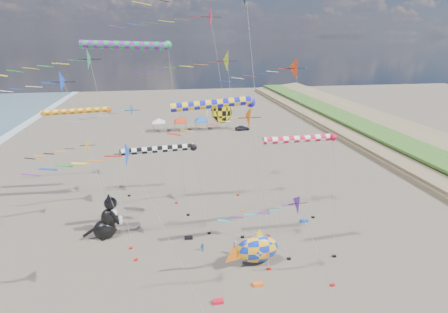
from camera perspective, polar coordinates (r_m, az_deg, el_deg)
delta_kite_0 at (r=38.54m, az=10.30°, el=13.79°), size 11.85×2.74×19.65m
delta_kite_1 at (r=29.69m, az=13.45°, el=-8.75°), size 8.48×1.89×9.07m
delta_kite_2 at (r=34.33m, az=-23.94°, el=10.76°), size 10.56×2.23×18.80m
delta_kite_3 at (r=23.28m, az=-16.00°, el=-0.86°), size 10.87×2.01×15.06m
delta_kite_4 at (r=40.16m, az=-23.04°, el=0.69°), size 8.31×1.80×11.05m
delta_kite_5 at (r=44.39m, az=-3.78°, el=21.64°), size 15.24×2.88×25.13m
delta_kite_6 at (r=30.38m, az=6.02°, el=5.66°), size 9.72×2.31×15.81m
delta_kite_7 at (r=39.79m, az=-1.37°, el=14.97°), size 12.39×2.64×20.16m
delta_kite_8 at (r=44.08m, az=-14.99°, el=6.72°), size 11.33×2.03×13.83m
delta_kite_9 at (r=31.76m, az=-23.43°, el=13.84°), size 9.73×2.04×20.69m
windsock_0 at (r=36.34m, az=-10.22°, el=1.12°), size 9.10×0.74×10.81m
windsock_1 at (r=48.52m, az=-22.70°, el=6.80°), size 9.96×0.72×12.75m
windsock_2 at (r=39.55m, az=-15.23°, el=17.04°), size 10.57×0.89×20.95m
windsock_3 at (r=31.24m, az=-1.33°, el=8.46°), size 8.88×0.82×16.12m
windsock_4 at (r=31.66m, az=12.66°, el=2.70°), size 8.23×0.67×13.14m
angelfish_kite at (r=36.38m, az=-0.68°, el=7.29°), size 3.74×3.02×15.41m
cat_inflatable at (r=41.23m, az=-18.75°, el=-9.28°), size 4.03×2.58×5.04m
fish_inflatable at (r=35.24m, az=5.32°, el=-14.81°), size 5.79×2.71×3.97m
person_adult at (r=36.94m, az=1.80°, el=-14.74°), size 0.68×0.52×1.68m
child_green at (r=36.98m, az=1.86°, el=-15.23°), size 0.67×0.61×1.12m
child_blue at (r=37.83m, az=-3.54°, el=-14.53°), size 0.60×0.49×0.96m
kite_bag_0 at (r=31.92m, az=-0.99°, el=-22.60°), size 0.90×0.44×0.30m
kite_bag_1 at (r=40.07m, az=-5.80°, el=-13.06°), size 0.90×0.44×0.30m
kite_bag_2 at (r=33.72m, az=5.52°, el=-20.05°), size 0.90×0.44×0.30m
kite_bag_3 at (r=44.26m, az=12.95°, el=-10.16°), size 0.90×0.44×0.30m
tent_row at (r=83.90m, az=-5.47°, el=6.35°), size 19.20×4.20×3.80m
parked_car at (r=84.32m, az=3.01°, el=4.69°), size 3.69×1.87×1.21m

